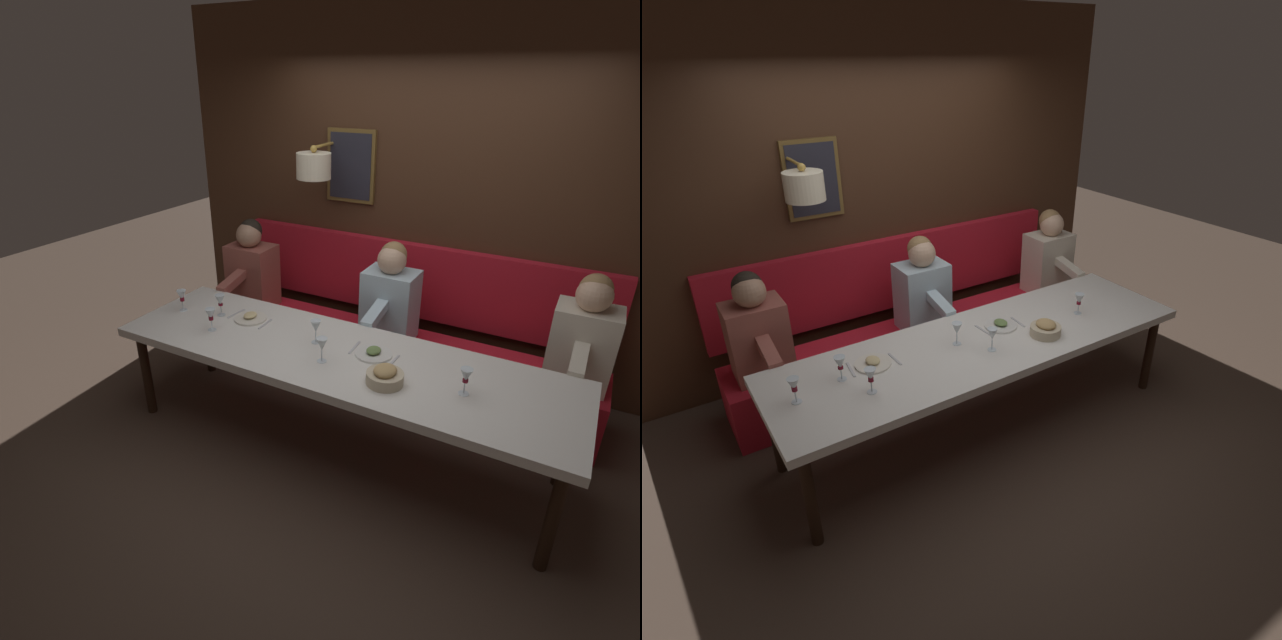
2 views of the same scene
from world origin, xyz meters
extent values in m
plane|color=#423328|center=(0.00, 0.00, 0.00)|extent=(12.00, 12.00, 0.00)
cube|color=silver|center=(0.00, 0.00, 0.71)|extent=(0.90, 3.04, 0.06)
cylinder|color=black|center=(-0.35, -1.42, 0.34)|extent=(0.07, 0.07, 0.68)
cylinder|color=black|center=(-0.35, 1.42, 0.34)|extent=(0.07, 0.07, 0.68)
cylinder|color=black|center=(0.35, -1.42, 0.34)|extent=(0.07, 0.07, 0.68)
cylinder|color=black|center=(0.35, 1.42, 0.34)|extent=(0.07, 0.07, 0.68)
cube|color=red|center=(0.89, 0.00, 0.23)|extent=(0.52, 3.24, 0.45)
cube|color=#422819|center=(1.48, 0.00, 1.45)|extent=(0.10, 4.44, 2.90)
cube|color=red|center=(1.39, 0.00, 0.77)|extent=(0.10, 3.24, 0.64)
cube|color=brown|center=(1.42, 0.62, 1.66)|extent=(0.04, 0.43, 0.59)
cube|color=#23232D|center=(1.40, 0.62, 1.66)|extent=(0.01, 0.37, 0.53)
cylinder|color=#B78E3D|center=(1.25, 0.79, 1.84)|extent=(0.35, 0.02, 0.02)
cylinder|color=beige|center=(1.08, 0.79, 1.70)|extent=(0.28, 0.28, 0.20)
sphere|color=#B78E3D|center=(1.08, 0.79, 1.83)|extent=(0.06, 0.06, 0.06)
cube|color=beige|center=(0.89, -1.38, 0.73)|extent=(0.30, 0.40, 0.56)
sphere|color=#D1A889|center=(0.87, -1.38, 1.11)|extent=(0.22, 0.22, 0.22)
sphere|color=#937047|center=(0.90, -1.38, 1.14)|extent=(0.20, 0.20, 0.20)
cube|color=beige|center=(0.60, -1.38, 0.77)|extent=(0.33, 0.09, 0.14)
cube|color=silver|center=(0.89, -0.01, 0.73)|extent=(0.30, 0.40, 0.56)
sphere|color=#D1A889|center=(0.87, -0.01, 1.11)|extent=(0.22, 0.22, 0.22)
sphere|color=#937047|center=(0.90, -0.01, 1.14)|extent=(0.20, 0.20, 0.20)
cube|color=silver|center=(0.60, -0.01, 0.77)|extent=(0.33, 0.09, 0.14)
cube|color=#934C42|center=(0.89, 1.32, 0.73)|extent=(0.30, 0.40, 0.56)
sphere|color=#A37A60|center=(0.87, 1.32, 1.11)|extent=(0.22, 0.22, 0.22)
sphere|color=black|center=(0.90, 1.32, 1.14)|extent=(0.20, 0.20, 0.20)
cube|color=#934C42|center=(0.60, 1.32, 0.77)|extent=(0.33, 0.09, 0.14)
cylinder|color=silver|center=(0.13, 0.78, 0.75)|extent=(0.24, 0.24, 0.01)
ellipsoid|color=#D1BC84|center=(0.13, 0.78, 0.77)|extent=(0.11, 0.09, 0.04)
cube|color=silver|center=(0.11, 0.64, 0.74)|extent=(0.17, 0.02, 0.01)
cube|color=silver|center=(0.15, 0.93, 0.74)|extent=(0.18, 0.04, 0.01)
cylinder|color=silver|center=(0.09, -0.22, 0.75)|extent=(0.24, 0.24, 0.01)
ellipsoid|color=#668447|center=(0.09, -0.22, 0.77)|extent=(0.11, 0.09, 0.04)
cube|color=silver|center=(0.07, -0.36, 0.74)|extent=(0.17, 0.02, 0.01)
cube|color=silver|center=(0.11, -0.07, 0.74)|extent=(0.18, 0.03, 0.01)
cylinder|color=silver|center=(-0.14, 0.03, 0.74)|extent=(0.06, 0.06, 0.00)
cylinder|color=silver|center=(-0.14, 0.03, 0.78)|extent=(0.01, 0.01, 0.07)
cone|color=silver|center=(-0.14, 0.03, 0.86)|extent=(0.07, 0.07, 0.08)
cylinder|color=silver|center=(-0.06, -0.84, 0.74)|extent=(0.06, 0.06, 0.00)
cylinder|color=silver|center=(-0.06, -0.84, 0.78)|extent=(0.01, 0.01, 0.07)
cone|color=silver|center=(-0.06, -0.84, 0.86)|extent=(0.07, 0.07, 0.08)
cylinder|color=maroon|center=(-0.06, -0.84, 0.83)|extent=(0.03, 0.03, 0.02)
cylinder|color=silver|center=(0.08, 1.02, 0.74)|extent=(0.06, 0.06, 0.00)
cylinder|color=silver|center=(0.08, 1.02, 0.78)|extent=(0.01, 0.01, 0.07)
cone|color=silver|center=(0.08, 1.02, 0.86)|extent=(0.07, 0.07, 0.08)
cylinder|color=maroon|center=(0.08, 1.02, 0.83)|extent=(0.03, 0.03, 0.02)
cylinder|color=silver|center=(0.01, 1.32, 0.74)|extent=(0.06, 0.06, 0.00)
cylinder|color=silver|center=(0.01, 1.32, 0.78)|extent=(0.01, 0.01, 0.07)
cone|color=silver|center=(0.01, 1.32, 0.86)|extent=(0.07, 0.07, 0.08)
cylinder|color=maroon|center=(0.01, 1.32, 0.83)|extent=(0.03, 0.03, 0.03)
cylinder|color=silver|center=(-0.14, 0.92, 0.74)|extent=(0.06, 0.06, 0.00)
cylinder|color=silver|center=(-0.14, 0.92, 0.78)|extent=(0.01, 0.01, 0.07)
cone|color=silver|center=(-0.14, 0.92, 0.86)|extent=(0.07, 0.07, 0.08)
cylinder|color=maroon|center=(-0.14, 0.92, 0.83)|extent=(0.03, 0.03, 0.03)
cylinder|color=silver|center=(0.06, 0.19, 0.74)|extent=(0.06, 0.06, 0.00)
cylinder|color=silver|center=(0.06, 0.19, 0.78)|extent=(0.01, 0.01, 0.07)
cone|color=silver|center=(0.06, 0.19, 0.86)|extent=(0.07, 0.07, 0.08)
cylinder|color=beige|center=(-0.18, -0.41, 0.78)|extent=(0.22, 0.22, 0.07)
ellipsoid|color=tan|center=(-0.18, -0.41, 0.83)|extent=(0.15, 0.13, 0.06)
camera|label=1|loc=(-2.55, -1.31, 2.38)|focal=28.64mm
camera|label=2|loc=(-2.56, 1.86, 2.57)|focal=29.29mm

